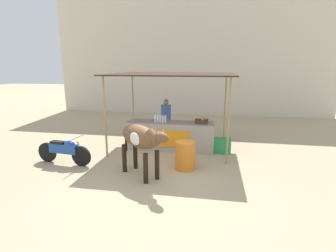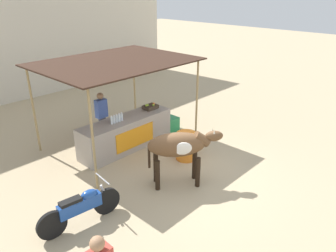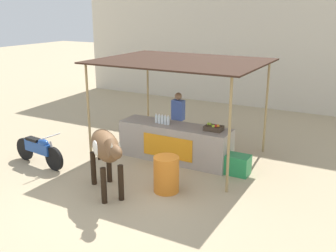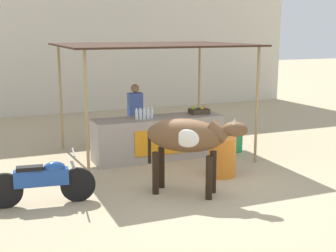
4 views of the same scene
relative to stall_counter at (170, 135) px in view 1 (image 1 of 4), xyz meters
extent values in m
plane|color=tan|center=(0.00, -2.20, -0.48)|extent=(60.00, 60.00, 0.00)
cube|color=beige|center=(0.00, 6.93, 2.89)|extent=(16.00, 0.50, 6.74)
cube|color=#9E9389|center=(0.00, 0.00, 0.00)|extent=(3.00, 0.80, 0.96)
cube|color=orange|center=(0.00, -0.41, 0.00)|extent=(1.40, 0.02, 0.58)
cube|color=#382319|center=(0.00, 0.30, 2.10)|extent=(4.20, 3.20, 0.04)
cylinder|color=#997F51|center=(-1.89, -1.14, 0.81)|extent=(0.06, 0.06, 2.58)
cylinder|color=#997F51|center=(1.89, -1.14, 0.81)|extent=(0.06, 0.06, 2.58)
cylinder|color=#997F51|center=(-1.89, 1.74, 0.81)|extent=(0.06, 0.06, 2.58)
cylinder|color=#997F51|center=(1.89, 1.74, 0.81)|extent=(0.06, 0.06, 2.58)
cylinder|color=silver|center=(-0.53, -0.05, 0.59)|extent=(0.07, 0.07, 0.22)
cylinder|color=white|center=(-0.53, -0.05, 0.71)|extent=(0.04, 0.04, 0.03)
cylinder|color=silver|center=(-0.44, -0.05, 0.59)|extent=(0.07, 0.07, 0.22)
cylinder|color=white|center=(-0.44, -0.05, 0.71)|extent=(0.04, 0.04, 0.03)
cylinder|color=silver|center=(-0.35, -0.05, 0.59)|extent=(0.07, 0.07, 0.22)
cylinder|color=white|center=(-0.35, -0.05, 0.71)|extent=(0.04, 0.04, 0.03)
cylinder|color=silver|center=(-0.26, -0.05, 0.59)|extent=(0.07, 0.07, 0.22)
cylinder|color=white|center=(-0.26, -0.05, 0.71)|extent=(0.04, 0.04, 0.03)
cylinder|color=silver|center=(-0.17, -0.05, 0.59)|extent=(0.07, 0.07, 0.22)
cylinder|color=white|center=(-0.17, -0.05, 0.71)|extent=(0.04, 0.04, 0.03)
cube|color=#3F3326|center=(1.06, 0.05, 0.54)|extent=(0.44, 0.32, 0.12)
sphere|color=orange|center=(1.18, 0.03, 0.63)|extent=(0.08, 0.08, 0.08)
sphere|color=#8CB22D|center=(0.96, 0.06, 0.63)|extent=(0.08, 0.08, 0.08)
sphere|color=#8CB22D|center=(1.09, -0.05, 0.63)|extent=(0.08, 0.08, 0.08)
sphere|color=#B21E19|center=(1.13, -0.02, 0.63)|extent=(0.08, 0.08, 0.08)
sphere|color=#8CB22D|center=(0.91, 0.08, 0.63)|extent=(0.08, 0.08, 0.08)
cylinder|color=#383842|center=(-0.30, 0.75, -0.04)|extent=(0.22, 0.22, 0.88)
cube|color=#3F59A5|center=(-0.30, 0.75, 0.68)|extent=(0.34, 0.20, 0.56)
sphere|color=#8C6647|center=(-0.30, 0.75, 1.07)|extent=(0.20, 0.20, 0.20)
cube|color=#268C4C|center=(1.76, -0.10, -0.24)|extent=(0.60, 0.44, 0.48)
cylinder|color=orange|center=(0.71, -1.74, -0.08)|extent=(0.56, 0.56, 0.80)
ellipsoid|color=brown|center=(-0.42, -2.39, 0.60)|extent=(1.42, 1.28, 0.60)
cylinder|color=black|center=(0.08, -2.55, -0.09)|extent=(0.12, 0.12, 0.78)
cylinder|color=black|center=(-0.15, -2.84, -0.09)|extent=(0.12, 0.12, 0.78)
cylinder|color=black|center=(-0.69, -1.94, -0.09)|extent=(0.12, 0.12, 0.78)
cylinder|color=black|center=(-0.91, -2.22, -0.09)|extent=(0.12, 0.12, 0.78)
cylinder|color=brown|center=(0.05, -2.76, 0.71)|extent=(0.50, 0.47, 0.41)
ellipsoid|color=brown|center=(0.28, -2.95, 0.77)|extent=(0.48, 0.45, 0.26)
cone|color=beige|center=(0.31, -2.88, 0.91)|extent=(0.05, 0.05, 0.10)
cone|color=beige|center=(0.22, -2.99, 0.91)|extent=(0.05, 0.05, 0.10)
cylinder|color=black|center=(-0.94, -1.97, 0.33)|extent=(0.06, 0.06, 0.60)
ellipsoid|color=silver|center=(-0.48, -2.62, 0.60)|extent=(0.41, 0.35, 0.32)
cylinder|color=black|center=(-2.29, -2.06, -0.18)|extent=(0.61, 0.15, 0.60)
cylinder|color=black|center=(-3.48, -1.91, -0.18)|extent=(0.61, 0.15, 0.60)
cube|color=#1E4799|center=(-2.88, -1.98, 0.00)|extent=(0.92, 0.29, 0.28)
ellipsoid|color=#1E4799|center=(-2.66, -2.01, 0.16)|extent=(0.38, 0.24, 0.20)
cube|color=black|center=(-3.06, -1.96, 0.16)|extent=(0.46, 0.23, 0.10)
cylinder|color=#99999E|center=(-2.34, -2.05, 0.40)|extent=(0.10, 0.55, 0.03)
cylinder|color=#99999E|center=(-2.31, -2.06, 0.02)|extent=(0.21, 0.07, 0.49)
camera|label=1|loc=(1.46, -8.71, 2.42)|focal=28.00mm
camera|label=2|loc=(-5.60, -6.97, 4.08)|focal=35.00mm
camera|label=3|loc=(4.54, -8.63, 3.41)|focal=42.00mm
camera|label=4|loc=(-3.77, -9.76, 2.46)|focal=50.00mm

